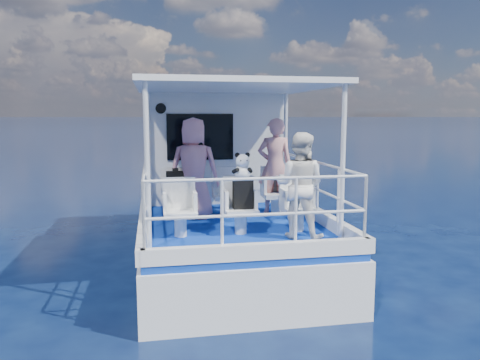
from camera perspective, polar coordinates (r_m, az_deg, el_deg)
name	(u,v)px	position (r m, az deg, el deg)	size (l,w,h in m)	color
ground	(229,268)	(8.40, -1.35, -10.65)	(2000.00, 2000.00, 0.00)	#071236
hull	(221,252)	(9.34, -2.36, -8.73)	(3.00, 7.00, 1.60)	white
deck	(221,209)	(9.13, -2.39, -3.61)	(2.90, 6.90, 0.10)	navy
cabin	(212,146)	(10.26, -3.48, 4.13)	(2.85, 2.00, 2.20)	white
canopy	(230,86)	(7.78, -1.19, 11.36)	(3.00, 3.20, 0.08)	white
canopy_posts	(231,156)	(7.74, -1.10, 2.94)	(2.77, 2.97, 2.20)	white
railings	(234,195)	(7.50, -0.68, -1.84)	(2.84, 3.59, 1.00)	white
seat_port_fwd	(176,207)	(8.22, -7.82, -3.26)	(0.48, 0.46, 0.38)	white
seat_center_fwd	(227,205)	(8.31, -1.60, -3.06)	(0.48, 0.46, 0.38)	white
seat_stbd_fwd	(276,203)	(8.50, 4.41, -2.84)	(0.48, 0.46, 0.38)	white
seat_port_aft	(180,224)	(6.95, -7.27, -5.29)	(0.48, 0.46, 0.38)	white
seat_center_aft	(241,221)	(7.06, 0.07, -5.03)	(0.48, 0.46, 0.38)	white
seat_stbd_aft	(298,219)	(7.27, 7.08, -4.70)	(0.48, 0.46, 0.38)	white
passenger_port_fwd	(194,168)	(8.03, -5.63, 1.41)	(0.65, 0.46, 1.74)	pink
passenger_stbd_fwd	(275,166)	(8.50, 4.28, 1.73)	(0.63, 0.41, 1.72)	pink
passenger_stbd_aft	(300,185)	(6.80, 7.27, -0.66)	(0.74, 0.58, 1.53)	white
backpack_port	(176,184)	(8.12, -7.81, -0.48)	(0.33, 0.19, 0.43)	black
backpack_center	(243,194)	(6.99, 0.35, -1.73)	(0.29, 0.16, 0.44)	black
compact_camera	(175,170)	(8.10, -7.89, 1.27)	(0.10, 0.06, 0.06)	black
panda	(242,166)	(6.92, 0.29, 1.68)	(0.26, 0.22, 0.40)	white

